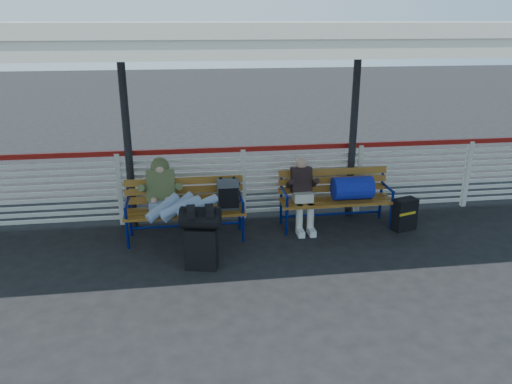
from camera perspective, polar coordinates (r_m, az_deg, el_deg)
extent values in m
plane|color=black|center=(6.80, 0.47, -8.85)|extent=(60.00, 60.00, 0.00)
cube|color=silver|center=(8.31, -1.49, 0.91)|extent=(12.00, 0.04, 1.04)
cube|color=maroon|center=(8.14, -1.52, 4.93)|extent=(12.00, 0.06, 0.08)
cube|color=silver|center=(6.91, -0.64, 18.19)|extent=(12.60, 3.60, 0.16)
cube|color=silver|center=(5.18, 2.03, 16.49)|extent=(12.60, 0.06, 0.30)
cylinder|color=black|center=(7.93, -14.52, 6.17)|extent=(0.12, 0.12, 3.00)
cylinder|color=black|center=(8.33, 11.07, 7.03)|extent=(0.12, 0.12, 3.00)
cube|color=black|center=(6.77, -6.24, -6.38)|extent=(0.46, 0.34, 0.58)
cylinder|color=black|center=(6.59, -6.37, -2.96)|extent=(0.58, 0.40, 0.29)
cube|color=#945C1C|center=(7.58, -8.08, -2.29)|extent=(1.80, 0.50, 0.04)
cube|color=#945C1C|center=(7.73, -8.19, 0.26)|extent=(1.80, 0.10, 0.40)
cylinder|color=navy|center=(7.53, -14.48, -4.72)|extent=(0.04, 0.04, 0.45)
cylinder|color=navy|center=(7.52, -1.49, -4.13)|extent=(0.04, 0.04, 0.45)
cylinder|color=navy|center=(7.88, -14.29, -1.86)|extent=(0.04, 0.04, 0.90)
cylinder|color=navy|center=(7.87, -1.90, -1.29)|extent=(0.04, 0.04, 0.90)
cube|color=#515459|center=(7.53, -3.22, -0.26)|extent=(0.32, 0.20, 0.45)
cube|color=#945C1C|center=(8.07, 9.20, -1.01)|extent=(1.80, 0.50, 0.04)
cube|color=#945C1C|center=(8.22, 8.77, 1.37)|extent=(1.80, 0.10, 0.40)
cylinder|color=navy|center=(7.76, 3.53, -3.39)|extent=(0.04, 0.04, 0.45)
cylinder|color=navy|center=(8.26, 15.17, -2.64)|extent=(0.04, 0.04, 0.45)
cylinder|color=navy|center=(8.11, 2.90, -0.67)|extent=(0.04, 0.04, 0.90)
cylinder|color=navy|center=(8.59, 14.10, -0.11)|extent=(0.04, 0.04, 0.90)
cylinder|color=#111093|center=(8.08, 10.97, 0.44)|extent=(0.63, 0.37, 0.37)
cube|color=#98AECC|center=(7.60, -10.75, -1.65)|extent=(0.36, 0.26, 0.18)
cube|color=#4B562D|center=(7.71, -10.82, 0.68)|extent=(0.42, 0.38, 0.53)
sphere|color=#4B562D|center=(7.72, -10.92, 2.89)|extent=(0.28, 0.28, 0.28)
sphere|color=tan|center=(7.69, -10.92, 2.73)|extent=(0.21, 0.21, 0.21)
cube|color=black|center=(6.49, -7.45, -2.24)|extent=(0.11, 0.27, 0.10)
cube|color=black|center=(6.50, -5.33, -2.14)|extent=(0.11, 0.27, 0.10)
cube|color=beige|center=(7.93, 5.36, -0.60)|extent=(0.30, 0.24, 0.16)
cube|color=black|center=(7.98, 5.19, 1.43)|extent=(0.32, 0.23, 0.42)
sphere|color=tan|center=(7.92, 5.21, 3.33)|extent=(0.19, 0.19, 0.19)
cylinder|color=beige|center=(7.85, 4.96, -3.06)|extent=(0.11, 0.11, 0.46)
cylinder|color=beige|center=(7.89, 6.24, -2.99)|extent=(0.11, 0.11, 0.46)
cube|color=silver|center=(7.83, 5.08, -4.62)|extent=(0.10, 0.24, 0.10)
cube|color=silver|center=(7.87, 6.36, -4.54)|extent=(0.10, 0.24, 0.10)
cube|color=black|center=(8.28, 16.60, -2.45)|extent=(0.42, 0.31, 0.52)
cube|color=gold|center=(8.17, 16.96, -2.40)|extent=(0.30, 0.12, 0.04)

